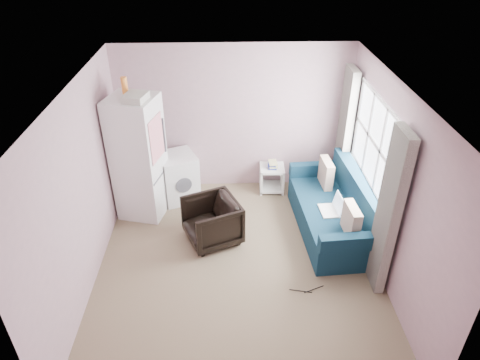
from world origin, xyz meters
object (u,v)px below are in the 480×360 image
at_px(side_table, 272,177).
at_px(sofa, 336,212).
at_px(washing_machine, 178,176).
at_px(fridge, 139,157).
at_px(armchair, 212,219).

xyz_separation_m(side_table, sofa, (0.85, -1.16, 0.07)).
bearing_deg(washing_machine, fridge, -168.45).
height_order(side_table, sofa, sofa).
relative_size(armchair, side_table, 1.32).
relative_size(armchair, sofa, 0.36).
distance_m(armchair, sofa, 1.86).
height_order(fridge, washing_machine, fridge).
xyz_separation_m(armchair, side_table, (1.01, 1.33, -0.11)).
distance_m(fridge, washing_machine, 0.85).
bearing_deg(washing_machine, armchair, -86.07).
bearing_deg(fridge, side_table, 28.84).
relative_size(washing_machine, sofa, 0.39).
relative_size(fridge, sofa, 1.07).
distance_m(washing_machine, sofa, 2.62).
bearing_deg(sofa, fridge, 164.65).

